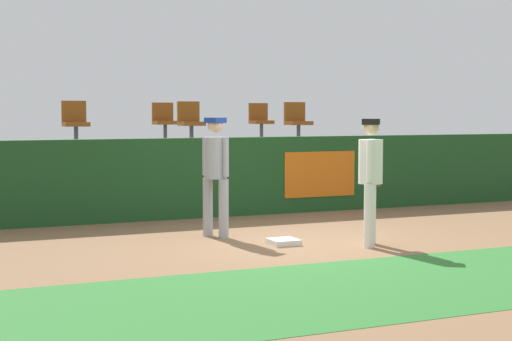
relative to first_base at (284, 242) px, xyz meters
name	(u,v)px	position (x,y,z in m)	size (l,w,h in m)	color
ground_plane	(299,244)	(0.23, -0.02, -0.04)	(60.00, 60.00, 0.00)	#846042
grass_foreground_strip	(411,282)	(0.23, -2.83, -0.04)	(18.00, 2.80, 0.01)	#2D722D
first_base	(284,242)	(0.00, 0.00, 0.00)	(0.40, 0.40, 0.08)	white
player_fielder_home	(371,173)	(1.10, -0.56, 1.00)	(0.55, 0.48, 1.81)	white
player_runner_visitor	(216,168)	(-0.66, 1.03, 1.01)	(0.46, 0.46, 1.82)	#9EA3AD
field_wall	(220,177)	(0.24, 3.24, 0.68)	(18.00, 0.26, 1.44)	#19471E
bleacher_platform	(176,172)	(0.23, 5.81, 0.60)	(18.00, 4.80, 1.28)	#59595E
seat_front_left	(75,120)	(-2.09, 4.68, 1.71)	(0.45, 0.44, 0.84)	#4C4C51
seat_back_right	(260,119)	(2.47, 6.48, 1.71)	(0.46, 0.44, 0.84)	#4C4C51
seat_front_right	(297,120)	(2.53, 4.68, 1.71)	(0.48, 0.44, 0.84)	#4C4C51
seat_back_center	(164,119)	(0.17, 6.48, 1.71)	(0.47, 0.44, 0.84)	#4C4C51
seat_front_center	(190,120)	(0.17, 4.68, 1.71)	(0.45, 0.44, 0.84)	#4C4C51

